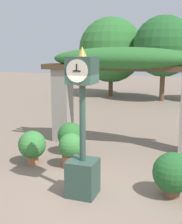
% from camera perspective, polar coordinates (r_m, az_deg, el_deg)
% --- Properties ---
extents(ground_plane, '(60.00, 60.00, 0.00)m').
position_cam_1_polar(ground_plane, '(6.72, -2.13, -14.89)').
color(ground_plane, '#7F6B5B').
extents(pedestal_clock, '(0.58, 0.58, 3.03)m').
position_cam_1_polar(pedestal_clock, '(6.28, -1.54, -4.72)').
color(pedestal_clock, '#2D473D').
rests_on(pedestal_clock, ground).
extents(pergola, '(5.14, 1.14, 3.05)m').
position_cam_1_polar(pergola, '(9.43, 5.83, 7.13)').
color(pergola, gray).
rests_on(pergola, ground).
extents(potted_plant_near_left, '(0.75, 0.75, 0.92)m').
position_cam_1_polar(potted_plant_near_left, '(9.02, -3.77, -4.50)').
color(potted_plant_near_left, '#B26B4C').
rests_on(potted_plant_near_left, ground).
extents(potted_plant_near_right, '(0.65, 0.65, 0.89)m').
position_cam_1_polar(potted_plant_near_right, '(8.01, -3.65, -6.76)').
color(potted_plant_near_right, '#9E563D').
rests_on(potted_plant_near_right, ground).
extents(potted_plant_far_left, '(0.84, 0.84, 0.94)m').
position_cam_1_polar(potted_plant_far_left, '(6.67, 14.75, -10.77)').
color(potted_plant_far_left, brown).
rests_on(potted_plant_far_left, ground).
extents(potted_plant_far_right, '(0.73, 0.73, 0.90)m').
position_cam_1_polar(potted_plant_far_right, '(8.32, -10.70, -6.02)').
color(potted_plant_far_right, '#B26B4C').
rests_on(potted_plant_far_right, ground).
extents(tree_line, '(9.71, 4.82, 4.99)m').
position_cam_1_polar(tree_line, '(19.38, 9.43, 11.00)').
color(tree_line, brown).
rests_on(tree_line, ground).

